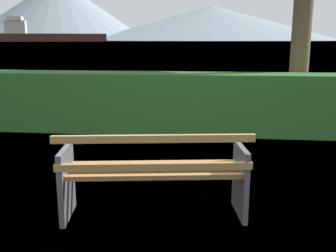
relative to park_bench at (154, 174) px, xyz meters
The scene contains 6 objects.
ground_plane 0.43m from the park_bench, 98.35° to the left, with size 1400.00×1400.00×0.00m, color #567A38.
water_surface 306.39m from the park_bench, 90.00° to the left, with size 620.00×620.00×0.00m, color #6B8EA3.
park_bench is the anchor object (origin of this frame).
hedge_row 3.50m from the park_bench, 90.14° to the left, with size 13.01×0.75×1.07m, color #285B23.
cargo_ship_large 292.81m from the park_bench, 113.80° to the left, with size 75.81×32.46×17.21m.
distant_hills 535.22m from the park_bench, 88.29° to the left, with size 755.12×332.50×81.65m.
Camera 1 is at (0.51, -3.44, 1.66)m, focal length 41.41 mm.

